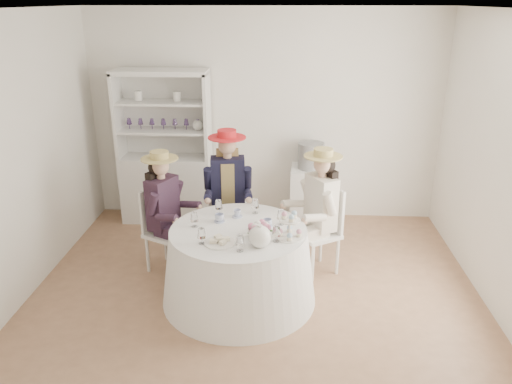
{
  "coord_description": "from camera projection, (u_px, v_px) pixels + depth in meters",
  "views": [
    {
      "loc": [
        0.25,
        -4.34,
        2.78
      ],
      "look_at": [
        0.0,
        0.1,
        1.05
      ],
      "focal_mm": 35.0,
      "sensor_mm": 36.0,
      "label": 1
    }
  ],
  "objects": [
    {
      "name": "ground",
      "position": [
        255.0,
        292.0,
        5.05
      ],
      "size": [
        4.5,
        4.5,
        0.0
      ],
      "primitive_type": "plane",
      "color": "#8B6245",
      "rests_on": "ground"
    },
    {
      "name": "ceiling",
      "position": [
        255.0,
        9.0,
        4.08
      ],
      "size": [
        4.5,
        4.5,
        0.0
      ],
      "primitive_type": "plane",
      "rotation": [
        3.14,
        0.0,
        0.0
      ],
      "color": "white",
      "rests_on": "wall_back"
    },
    {
      "name": "wall_back",
      "position": [
        264.0,
        117.0,
        6.43
      ],
      "size": [
        4.5,
        0.0,
        4.5
      ],
      "primitive_type": "plane",
      "rotation": [
        1.57,
        0.0,
        0.0
      ],
      "color": "silver",
      "rests_on": "ground"
    },
    {
      "name": "wall_front",
      "position": [
        234.0,
        280.0,
        2.7
      ],
      "size": [
        4.5,
        0.0,
        4.5
      ],
      "primitive_type": "plane",
      "rotation": [
        -1.57,
        0.0,
        0.0
      ],
      "color": "silver",
      "rests_on": "ground"
    },
    {
      "name": "wall_left",
      "position": [
        17.0,
        161.0,
        4.68
      ],
      "size": [
        0.0,
        4.5,
        4.5
      ],
      "primitive_type": "plane",
      "rotation": [
        1.57,
        0.0,
        1.57
      ],
      "color": "silver",
      "rests_on": "ground"
    },
    {
      "name": "wall_right",
      "position": [
        507.0,
        170.0,
        4.44
      ],
      "size": [
        0.0,
        4.5,
        4.5
      ],
      "primitive_type": "plane",
      "rotation": [
        1.57,
        0.0,
        -1.57
      ],
      "color": "silver",
      "rests_on": "ground"
    },
    {
      "name": "tea_table",
      "position": [
        239.0,
        265.0,
        4.83
      ],
      "size": [
        1.5,
        1.5,
        0.75
      ],
      "rotation": [
        0.0,
        0.0,
        -0.18
      ],
      "color": "white",
      "rests_on": "ground"
    },
    {
      "name": "hutch",
      "position": [
        167.0,
        169.0,
        6.51
      ],
      "size": [
        1.27,
        0.71,
        1.97
      ],
      "rotation": [
        0.0,
        0.0,
        0.25
      ],
      "color": "silver",
      "rests_on": "ground"
    },
    {
      "name": "side_table",
      "position": [
        309.0,
        195.0,
        6.51
      ],
      "size": [
        0.51,
        0.51,
        0.75
      ],
      "primitive_type": "cube",
      "rotation": [
        0.0,
        0.0,
        -0.05
      ],
      "color": "silver",
      "rests_on": "ground"
    },
    {
      "name": "hatbox",
      "position": [
        311.0,
        156.0,
        6.32
      ],
      "size": [
        0.41,
        0.41,
        0.33
      ],
      "primitive_type": "cylinder",
      "rotation": [
        0.0,
        0.0,
        0.27
      ],
      "color": "black",
      "rests_on": "side_table"
    },
    {
      "name": "guest_left",
      "position": [
        165.0,
        205.0,
        5.22
      ],
      "size": [
        0.57,
        0.51,
        1.34
      ],
      "rotation": [
        0.0,
        0.0,
        1.11
      ],
      "color": "silver",
      "rests_on": "ground"
    },
    {
      "name": "guest_mid",
      "position": [
        228.0,
        186.0,
        5.56
      ],
      "size": [
        0.54,
        0.56,
        1.46
      ],
      "rotation": [
        0.0,
        0.0,
        0.12
      ],
      "color": "silver",
      "rests_on": "ground"
    },
    {
      "name": "guest_right",
      "position": [
        319.0,
        205.0,
        5.17
      ],
      "size": [
        0.59,
        0.54,
        1.38
      ],
      "rotation": [
        0.0,
        0.0,
        -1.03
      ],
      "color": "silver",
      "rests_on": "ground"
    },
    {
      "name": "spare_chair",
      "position": [
        228.0,
        204.0,
        5.83
      ],
      "size": [
        0.44,
        0.44,
        1.0
      ],
      "rotation": [
        0.0,
        0.0,
        3.07
      ],
      "color": "silver",
      "rests_on": "ground"
    },
    {
      "name": "teacup_a",
      "position": [
        219.0,
        218.0,
        4.84
      ],
      "size": [
        0.1,
        0.1,
        0.07
      ],
      "primitive_type": "imported",
      "rotation": [
        0.0,
        0.0,
        0.08
      ],
      "color": "white",
      "rests_on": "tea_table"
    },
    {
      "name": "teacup_b",
      "position": [
        237.0,
        214.0,
        4.95
      ],
      "size": [
        0.08,
        0.08,
        0.07
      ],
      "primitive_type": "imported",
      "rotation": [
        0.0,
        0.0,
        -0.16
      ],
      "color": "white",
      "rests_on": "tea_table"
    },
    {
      "name": "teacup_c",
      "position": [
        268.0,
        223.0,
        4.74
      ],
      "size": [
        0.11,
        0.11,
        0.07
      ],
      "primitive_type": "imported",
      "rotation": [
        0.0,
        0.0,
        0.31
      ],
      "color": "white",
      "rests_on": "tea_table"
    },
    {
      "name": "flower_bowl",
      "position": [
        258.0,
        233.0,
        4.56
      ],
      "size": [
        0.23,
        0.23,
        0.05
      ],
      "primitive_type": "imported",
      "rotation": [
        0.0,
        0.0,
        0.13
      ],
      "color": "white",
      "rests_on": "tea_table"
    },
    {
      "name": "flower_arrangement",
      "position": [
        259.0,
        227.0,
        4.56
      ],
      "size": [
        0.17,
        0.17,
        0.06
      ],
      "rotation": [
        0.0,
        0.0,
        -0.16
      ],
      "color": "pink",
      "rests_on": "tea_table"
    },
    {
      "name": "table_teapot",
      "position": [
        260.0,
        237.0,
        4.35
      ],
      "size": [
        0.28,
        0.2,
        0.21
      ],
      "rotation": [
        0.0,
        0.0,
        -0.03
      ],
      "color": "white",
      "rests_on": "tea_table"
    },
    {
      "name": "sandwich_plate",
      "position": [
        220.0,
        242.0,
        4.42
      ],
      "size": [
        0.28,
        0.28,
        0.06
      ],
      "rotation": [
        0.0,
        0.0,
        -0.39
      ],
      "color": "white",
      "rests_on": "tea_table"
    },
    {
      "name": "cupcake_stand",
      "position": [
        290.0,
        229.0,
        4.51
      ],
      "size": [
        0.26,
        0.26,
        0.24
      ],
      "rotation": [
        0.0,
        0.0,
        0.22
      ],
      "color": "white",
      "rests_on": "tea_table"
    },
    {
      "name": "stemware_set",
      "position": [
        238.0,
        222.0,
        4.66
      ],
      "size": [
        0.9,
        0.9,
        0.15
      ],
      "color": "white",
      "rests_on": "tea_table"
    }
  ]
}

